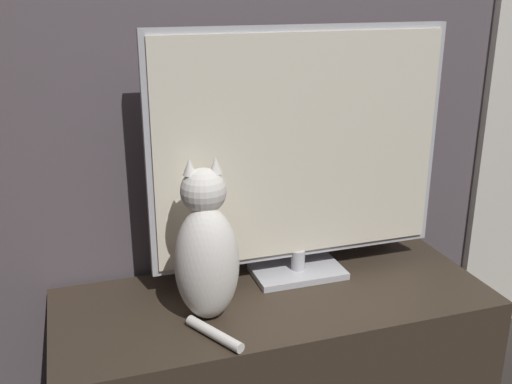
{
  "coord_description": "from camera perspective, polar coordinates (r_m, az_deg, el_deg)",
  "views": [
    {
      "loc": [
        -0.54,
        -0.54,
        1.3
      ],
      "look_at": [
        -0.05,
        0.96,
        0.75
      ],
      "focal_mm": 42.0,
      "sensor_mm": 36.0,
      "label": 1
    }
  ],
  "objects": [
    {
      "name": "tv",
      "position": [
        1.78,
        4.23,
        3.69
      ],
      "size": [
        0.91,
        0.17,
        0.77
      ],
      "color": "#B7B7BC",
      "rests_on": "tv_stand"
    },
    {
      "name": "cat",
      "position": [
        1.62,
        -4.76,
        -5.71
      ],
      "size": [
        0.19,
        0.3,
        0.45
      ],
      "rotation": [
        0.0,
        0.0,
        -0.11
      ],
      "color": "silver",
      "rests_on": "tv_stand"
    },
    {
      "name": "tv_stand",
      "position": [
        1.91,
        1.78,
        -15.5
      ],
      "size": [
        1.28,
        0.51,
        0.43
      ],
      "color": "#33281E",
      "rests_on": "ground_plane"
    }
  ]
}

